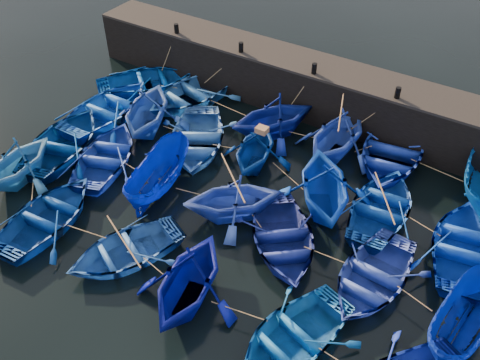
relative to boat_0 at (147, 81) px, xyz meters
The scene contains 34 objects.
ground 11.49m from the boat_0, 41.38° to the right, with size 120.00×120.00×0.00m, color black.
quay_wall 9.12m from the boat_0, 18.68° to the left, with size 26.00×2.50×2.50m, color black.
quay_top 9.31m from the boat_0, 18.68° to the left, with size 26.00×2.50×0.12m, color black.
bollard_0 3.14m from the boat_0, 73.06° to the left, with size 0.24×0.24×0.50m, color black.
bollard_1 5.55m from the boat_0, 23.57° to the left, with size 0.24×0.24×0.50m, color black.
bollard_2 9.15m from the boat_0, 13.15° to the left, with size 0.24×0.24×0.50m, color black.
bollard_3 12.98m from the boat_0, ahead, with size 0.24×0.24×0.50m, color black.
boat_0 is the anchor object (origin of this frame).
boat_1 2.70m from the boat_0, ahead, with size 3.80×5.32×1.10m, color blue.
boat_2 7.72m from the boat_0, ahead, with size 3.61×4.18×2.20m, color navy.
boat_3 10.89m from the boat_0, ahead, with size 3.76×4.36×2.29m, color blue.
boat_4 13.20m from the boat_0, ahead, with size 3.98×5.57×1.15m, color navy.
boat_6 3.13m from the boat_0, 87.65° to the right, with size 3.93×5.49×1.14m, color blue.
boat_7 3.83m from the boat_0, 49.31° to the right, with size 3.86×4.48×2.36m, color #244AA1.
boat_8 5.96m from the boat_0, 28.18° to the right, with size 3.71×5.18×1.08m, color blue.
boat_9 8.59m from the boat_0, 16.99° to the right, with size 3.15×3.66×1.93m, color navy.
boat_10 12.40m from the boat_0, 15.76° to the right, with size 3.96×4.59×2.42m, color #0432AB.
boat_11 14.33m from the boat_0, 10.32° to the right, with size 3.42×4.78×0.99m, color #0C3FA1.
boat_12 17.64m from the boat_0, ahead, with size 3.54×4.94×1.03m, color blue.
boat_13 6.28m from the boat_0, 87.00° to the right, with size 3.81×5.33×1.11m, color navy.
boat_14 6.48m from the boat_0, 66.17° to the right, with size 3.42×4.78×0.99m, color #1937A6.
boat_15 8.34m from the boat_0, 46.89° to the right, with size 1.64×4.35×1.68m, color #001794.
boat_16 10.81m from the boat_0, 32.12° to the right, with size 3.33×3.86×2.03m, color #2844B7.
boat_17 13.11m from the boat_0, 27.96° to the right, with size 3.42×4.79×0.99m, color navy.
boat_18 16.22m from the boat_0, 21.91° to the right, with size 3.30×4.61×0.96m, color #2941AF.
boat_19 19.26m from the boat_0, 19.50° to the right, with size 1.55×4.12×1.59m, color #011A88.
boat_20 8.74m from the boat_0, 88.38° to the right, with size 3.29×3.82×2.01m, color #2B6EB4.
boat_21 10.54m from the boat_0, 71.41° to the right, with size 3.43×4.80×1.00m, color navy.
boat_22 11.95m from the boat_0, 54.00° to the right, with size 3.12×4.36×0.90m, color #2256B2.
boat_23 14.19m from the boat_0, 44.48° to the right, with size 3.61×4.19×2.21m, color #000779.
boat_24 16.86m from the boat_0, 34.72° to the right, with size 3.20×4.47×0.93m, color #0B53A6.
wooden_crate 9.00m from the boat_0, 16.42° to the right, with size 0.49×0.41×0.26m, color #9B6B43.
mooring_ropes 9.37m from the boat_0, 16.12° to the right, with size 17.34×12.17×2.10m.
loose_oars 11.26m from the boat_0, 23.45° to the right, with size 9.33×11.88×1.45m.
Camera 1 is at (8.95, -10.91, 14.92)m, focal length 40.00 mm.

